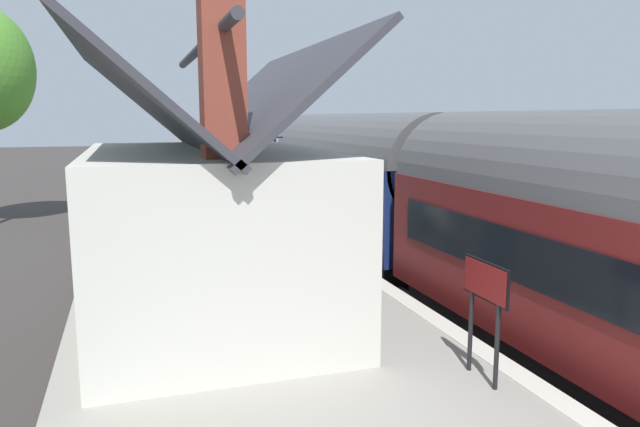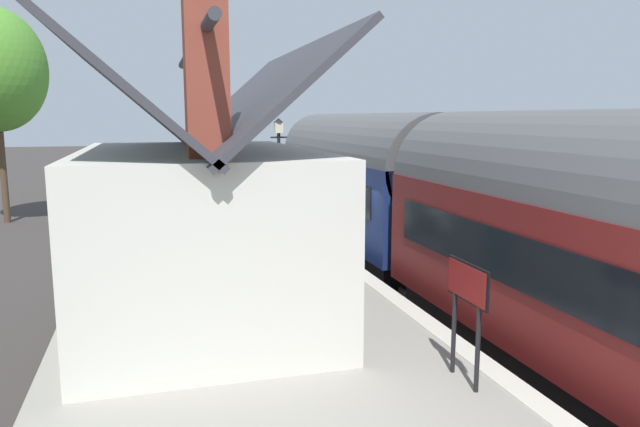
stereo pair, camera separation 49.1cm
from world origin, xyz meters
name	(u,v)px [view 2 (the right image)]	position (x,y,z in m)	size (l,w,h in m)	color
ground_plane	(376,281)	(0.00, 0.00, 0.00)	(160.00, 160.00, 0.00)	#383330
platform	(219,277)	(0.00, 4.04, 0.42)	(32.00, 6.07, 0.84)	gray
platform_edge_coping	(333,252)	(0.00, 1.18, 0.85)	(32.00, 0.36, 0.02)	beige
rail_near	(433,274)	(0.00, -1.62, 0.07)	(52.00, 0.08, 0.14)	gray
rail_far	(383,278)	(0.00, -0.18, 0.07)	(52.00, 0.08, 0.14)	gray
train	(575,245)	(-6.21, -0.90, 2.22)	(30.23, 2.73, 4.32)	black
station_building	(199,222)	(-3.57, 4.72, 2.41)	(6.90, 4.05, 5.89)	silver
bench_platform_end	(238,223)	(2.19, 3.26, 1.32)	(1.42, 0.49, 0.88)	teal
bench_by_lamp	(222,203)	(6.17, 3.24, 1.32)	(1.41, 0.46, 0.88)	teal
bench_mid_platform	(220,193)	(9.06, 2.98, 1.32)	(1.41, 0.47, 0.88)	teal
planter_edge_near	(311,232)	(0.81, 1.53, 1.24)	(0.51, 0.51, 0.79)	black
planter_under_sign	(131,197)	(9.94, 6.29, 1.15)	(0.78, 0.32, 0.64)	teal
lamp_post_platform	(279,151)	(3.83, 1.73, 3.20)	(0.32, 0.50, 3.34)	black
station_sign_board	(467,292)	(-7.50, 1.73, 2.03)	(0.96, 0.06, 1.57)	black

